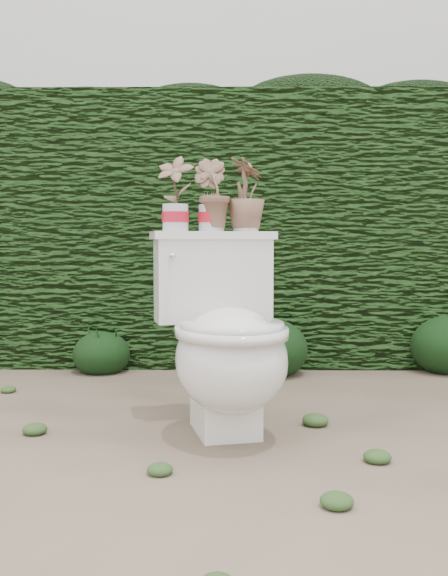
{
  "coord_description": "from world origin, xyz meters",
  "views": [
    {
      "loc": [
        0.25,
        -2.54,
        0.73
      ],
      "look_at": [
        0.22,
        0.01,
        0.55
      ],
      "focal_mm": 40.0,
      "sensor_mm": 36.0,
      "label": 1
    }
  ],
  "objects_px": {
    "toilet": "(226,342)",
    "potted_plant_left": "(175,195)",
    "potted_plant_center": "(211,196)",
    "potted_plant_right": "(246,196)"
  },
  "relations": [
    {
      "from": "toilet",
      "to": "potted_plant_left",
      "type": "distance_m",
      "value": 0.64
    },
    {
      "from": "potted_plant_left",
      "to": "potted_plant_center",
      "type": "distance_m",
      "value": 0.15
    },
    {
      "from": "potted_plant_left",
      "to": "potted_plant_right",
      "type": "xyz_separation_m",
      "value": [
        0.29,
        0.07,
        -0.0
      ]
    },
    {
      "from": "potted_plant_left",
      "to": "potted_plant_center",
      "type": "relative_size",
      "value": 1.01
    },
    {
      "from": "toilet",
      "to": "potted_plant_center",
      "type": "height_order",
      "value": "potted_plant_center"
    },
    {
      "from": "potted_plant_right",
      "to": "toilet",
      "type": "bearing_deg",
      "value": 139.99
    },
    {
      "from": "toilet",
      "to": "potted_plant_right",
      "type": "bearing_deg",
      "value": 59.5
    },
    {
      "from": "potted_plant_center",
      "to": "toilet",
      "type": "bearing_deg",
      "value": 140.86
    },
    {
      "from": "toilet",
      "to": "potted_plant_center",
      "type": "xyz_separation_m",
      "value": [
        -0.06,
        0.23,
        0.57
      ]
    },
    {
      "from": "toilet",
      "to": "potted_plant_left",
      "type": "height_order",
      "value": "potted_plant_left"
    }
  ]
}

